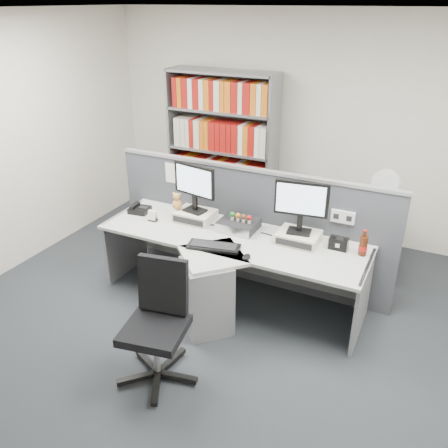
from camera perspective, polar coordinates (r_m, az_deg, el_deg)
The scene contains 21 objects.
ground at distance 4.29m, azimuth -3.93°, elevation -14.60°, with size 5.50×5.50×0.00m, color #32363B.
room_shell at distance 3.42m, azimuth -4.84°, elevation 8.94°, with size 5.04×5.54×2.72m.
partition at distance 4.88m, azimuth 3.14°, elevation -0.14°, with size 3.00×0.08×1.27m.
desk at distance 4.45m, azimuth -0.31°, elevation -5.67°, with size 2.60×1.20×0.72m.
monitor_riser_left at distance 4.80m, azimuth -3.53°, elevation 1.02°, with size 0.38×0.31×0.10m.
monitor_riser_right at distance 4.42m, azimuth 9.03°, elevation -1.61°, with size 0.38×0.31×0.10m.
monitor_left at distance 4.67m, azimuth -3.63°, elevation 4.85°, with size 0.48×0.19×0.49m.
monitor_right at distance 4.27m, azimuth 9.35°, elevation 2.54°, with size 0.49×0.18×0.50m.
desktop_pc at distance 4.61m, azimuth 1.77°, elevation -0.09°, with size 0.36×0.32×0.10m.
figurines at distance 4.54m, azimuth 2.05°, elevation 0.89°, with size 0.23×0.05×0.09m.
keyboard at distance 4.28m, azimuth -1.26°, elevation -2.72°, with size 0.50×0.27×0.03m.
mouse at distance 4.11m, azimuth 2.74°, elevation -4.01°, with size 0.07×0.10×0.04m, color black.
desk_phone at distance 5.07m, azimuth -10.25°, elevation 1.77°, with size 0.22×0.21×0.09m.
desk_calendar at distance 4.84m, azimuth -8.65°, elevation 0.93°, with size 0.09×0.07×0.11m.
plush_toy at distance 4.82m, azimuth -5.74°, elevation 2.64°, with size 0.10×0.10×0.18m.
speaker at distance 4.37m, azimuth 13.75°, elevation -2.30°, with size 0.17×0.09×0.11m, color black.
cola_bottle at distance 4.31m, azimuth 16.53°, elevation -2.55°, with size 0.07×0.07×0.24m.
shelving_unit at distance 6.13m, azimuth -0.21°, elevation 8.65°, with size 1.41×0.40×2.00m.
filing_cabinet at distance 5.40m, azimuth 18.00°, elevation -2.31°, with size 0.45×0.61×0.70m.
desk_fan at distance 5.14m, azimuth 19.01°, elevation 4.31°, with size 0.30×0.18×0.51m.
office_chair at distance 3.76m, azimuth -8.00°, elevation -11.37°, with size 0.64×0.64×0.97m.
Camera 1 is at (1.69, -2.81, 2.77)m, focal length 37.66 mm.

